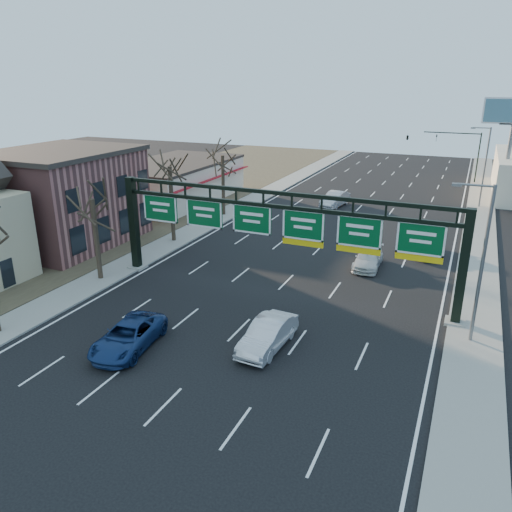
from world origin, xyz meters
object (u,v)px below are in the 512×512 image
at_px(car_silver_sedan, 268,335).
at_px(car_white_wagon, 368,259).
at_px(sign_gantry, 279,229).
at_px(car_blue_suv, 128,336).

relative_size(car_silver_sedan, car_white_wagon, 1.04).
relative_size(sign_gantry, car_blue_suv, 4.59).
height_order(car_blue_suv, car_white_wagon, car_blue_suv).
bearing_deg(car_blue_suv, car_white_wagon, 55.02).
bearing_deg(car_white_wagon, sign_gantry, -123.59).
distance_m(car_blue_suv, car_silver_sedan, 7.65).
relative_size(car_blue_suv, car_white_wagon, 1.14).
xyz_separation_m(car_blue_suv, car_white_wagon, (9.48, 17.90, -0.06)).
height_order(car_silver_sedan, car_white_wagon, car_silver_sedan).
relative_size(sign_gantry, car_white_wagon, 5.22).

